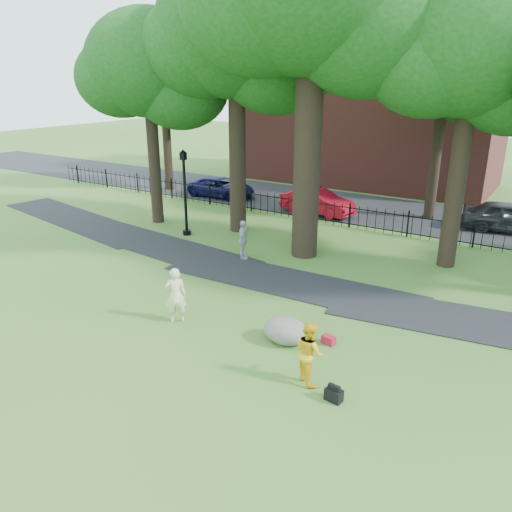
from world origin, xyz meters
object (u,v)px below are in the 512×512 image
Objects in this scene: boulder at (286,329)px; red_sedan at (317,202)px; man at (310,352)px; woman at (176,295)px; lamppost at (185,194)px.

red_sedan is at bearing 112.41° from boulder.
man is 1.21× the size of boulder.
man reaches higher than boulder.
boulder is at bearing -7.64° from man.
woman reaches higher than red_sedan.
boulder is at bearing 148.02° from woman.
lamppost reaches higher than red_sedan.
woman is 3.64m from boulder.
lamppost is (-10.71, 8.00, 1.20)m from man.
red_sedan is at bearing -125.88° from woman.
lamppost is at bearing 158.68° from red_sedan.
lamppost is at bearing -96.03° from woman.
woman is at bearing 28.80° from man.
lamppost is 7.99m from red_sedan.
lamppost is at bearing 144.68° from boulder.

